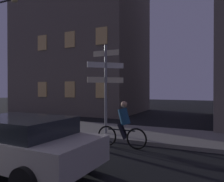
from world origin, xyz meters
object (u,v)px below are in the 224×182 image
(street_lamp, at_px, (0,51))
(signpost, at_px, (106,81))
(cyclist, at_px, (123,126))
(car_far_oncoming, at_px, (13,141))

(street_lamp, bearing_deg, signpost, -1.82)
(street_lamp, xyz_separation_m, cyclist, (8.23, -1.59, -3.47))
(signpost, relative_size, street_lamp, 0.54)
(signpost, bearing_deg, street_lamp, 178.18)
(car_far_oncoming, distance_m, cyclist, 3.53)
(cyclist, bearing_deg, car_far_oncoming, -117.64)
(cyclist, bearing_deg, signpost, 134.46)
(signpost, distance_m, street_lamp, 7.13)
(signpost, xyz_separation_m, car_far_oncoming, (-0.29, -4.50, -1.63))
(car_far_oncoming, bearing_deg, street_lamp, 144.42)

